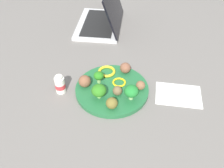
{
  "coord_description": "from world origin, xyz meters",
  "views": [
    {
      "loc": [
        -0.08,
        0.69,
        0.68
      ],
      "look_at": [
        0.0,
        0.0,
        0.04
      ],
      "focal_mm": 40.54,
      "sensor_mm": 36.0,
      "label": 1
    }
  ],
  "objects": [
    {
      "name": "broccoli_floret_back_right",
      "position": [
        0.05,
        -0.03,
        0.05
      ],
      "size": [
        0.04,
        0.04,
        0.05
      ],
      "color": "#91C168",
      "rests_on": "plate"
    },
    {
      "name": "yogurt_bottle",
      "position": [
        0.19,
        0.02,
        0.03
      ],
      "size": [
        0.04,
        0.04,
        0.08
      ],
      "color": "white",
      "rests_on": "ground_plane"
    },
    {
      "name": "meatball_center",
      "position": [
        -0.02,
        0.03,
        0.03
      ],
      "size": [
        0.04,
        0.04,
        0.04
      ],
      "primitive_type": "sphere",
      "color": "brown",
      "rests_on": "plate"
    },
    {
      "name": "meatball_front_left",
      "position": [
        -0.01,
        0.1,
        0.04
      ],
      "size": [
        0.04,
        0.04,
        0.04
      ],
      "primitive_type": "sphere",
      "color": "brown",
      "rests_on": "plate"
    },
    {
      "name": "ground_plane",
      "position": [
        0.0,
        0.0,
        0.0
      ],
      "size": [
        4.0,
        4.0,
        0.0
      ],
      "primitive_type": "plane",
      "color": "slate"
    },
    {
      "name": "broccoli_floret_far_rim",
      "position": [
        0.04,
        0.05,
        0.05
      ],
      "size": [
        0.05,
        0.05,
        0.06
      ],
      "color": "#96C567",
      "rests_on": "plate"
    },
    {
      "name": "meatball_back_right",
      "position": [
        -0.04,
        -0.1,
        0.04
      ],
      "size": [
        0.04,
        0.04,
        0.04
      ],
      "primitive_type": "sphere",
      "color": "brown",
      "rests_on": "plate"
    },
    {
      "name": "laptop",
      "position": [
        0.1,
        -0.48,
        0.04
      ],
      "size": [
        0.22,
        0.32,
        0.21
      ],
      "color": "silver",
      "rests_on": "ground_plane"
    },
    {
      "name": "pepper_ring_center",
      "position": [
        -0.02,
        -0.03,
        0.02
      ],
      "size": [
        0.06,
        0.06,
        0.01
      ],
      "primitive_type": "torus",
      "rotation": [
        0.0,
        0.0,
        3.35
      ],
      "color": "yellow",
      "rests_on": "plate"
    },
    {
      "name": "knife",
      "position": [
        -0.25,
        -0.02,
        0.01
      ],
      "size": [
        0.15,
        0.02,
        0.01
      ],
      "color": "silver",
      "rests_on": "napkin"
    },
    {
      "name": "plate",
      "position": [
        0.0,
        0.0,
        0.01
      ],
      "size": [
        0.28,
        0.28,
        0.02
      ],
      "primitive_type": "cylinder",
      "color": "#236638",
      "rests_on": "ground_plane"
    },
    {
      "name": "pepper_ring_back_left",
      "position": [
        0.03,
        -0.09,
        0.02
      ],
      "size": [
        0.1,
        0.1,
        0.01
      ],
      "primitive_type": "torus",
      "rotation": [
        0.0,
        0.0,
        5.76
      ],
      "color": "yellow",
      "rests_on": "plate"
    },
    {
      "name": "broccoli_floret_front_left",
      "position": [
        -0.07,
        0.05,
        0.05
      ],
      "size": [
        0.05,
        0.05,
        0.06
      ],
      "color": "#8FB875",
      "rests_on": "plate"
    },
    {
      "name": "meatball_back_left",
      "position": [
        -0.11,
        -0.01,
        0.03
      ],
      "size": [
        0.03,
        0.03,
        0.03
      ],
      "primitive_type": "sphere",
      "color": "brown",
      "rests_on": "plate"
    },
    {
      "name": "napkin",
      "position": [
        -0.25,
        -0.01,
        0.0
      ],
      "size": [
        0.17,
        0.13,
        0.01
      ],
      "primitive_type": "cube",
      "rotation": [
        0.0,
        0.0,
        -0.04
      ],
      "color": "white",
      "rests_on": "ground_plane"
    },
    {
      "name": "meatball_near_rim",
      "position": [
        0.1,
        0.0,
        0.04
      ],
      "size": [
        0.05,
        0.05,
        0.05
      ],
      "primitive_type": "sphere",
      "color": "brown",
      "rests_on": "plate"
    },
    {
      "name": "fork",
      "position": [
        -0.24,
        0.01,
        0.01
      ],
      "size": [
        0.12,
        0.02,
        0.01
      ],
      "color": "silver",
      "rests_on": "napkin"
    }
  ]
}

